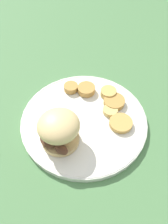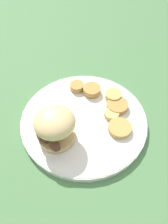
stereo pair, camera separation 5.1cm
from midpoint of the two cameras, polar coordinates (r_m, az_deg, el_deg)
name	(u,v)px [view 1 (the left image)]	position (r m, az deg, el deg)	size (l,w,h in m)	color
ground_plane	(84,122)	(0.55, -2.69, -2.85)	(4.00, 4.00, 0.00)	#4C7A47
dinner_plate	(84,120)	(0.54, -2.72, -2.29)	(0.31, 0.31, 0.02)	white
sandwich	(58,130)	(0.47, -9.92, -4.80)	(0.10, 0.11, 0.08)	tan
potato_round_0	(121,123)	(0.52, 6.84, -3.07)	(0.06, 0.06, 0.01)	tan
potato_round_1	(114,102)	(0.56, 5.30, 2.58)	(0.05, 0.05, 0.01)	#BC8942
potato_round_2	(110,111)	(0.54, 4.22, 0.22)	(0.04, 0.04, 0.01)	#DBB766
potato_round_3	(86,89)	(0.59, -1.89, 5.80)	(0.05, 0.05, 0.02)	#BC8942
potato_round_4	(71,88)	(0.59, -5.91, 6.24)	(0.04, 0.04, 0.02)	#BC8942
potato_round_5	(108,93)	(0.58, 3.89, 4.92)	(0.04, 0.04, 0.02)	tan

